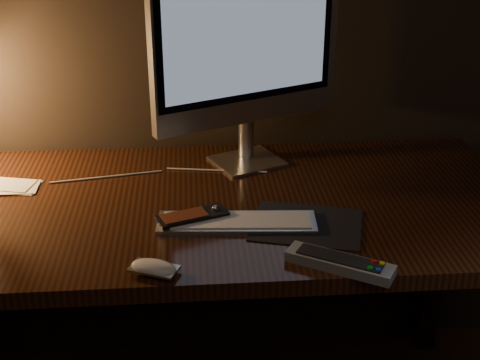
{
  "coord_description": "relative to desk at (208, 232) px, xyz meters",
  "views": [
    {
      "loc": [
        -0.04,
        0.35,
        1.5
      ],
      "look_at": [
        0.07,
        1.73,
        0.86
      ],
      "focal_mm": 50.0,
      "sensor_mm": 36.0,
      "label": 1
    }
  ],
  "objects": [
    {
      "name": "desk",
      "position": [
        0.0,
        0.0,
        0.0
      ],
      "size": [
        1.6,
        0.75,
        0.75
      ],
      "color": "#33180B",
      "rests_on": "ground"
    },
    {
      "name": "keyboard",
      "position": [
        0.06,
        -0.2,
        0.14
      ],
      "size": [
        0.38,
        0.13,
        0.01
      ],
      "primitive_type": "cube",
      "rotation": [
        0.0,
        0.0,
        -0.07
      ],
      "color": "silver",
      "rests_on": "desk"
    },
    {
      "name": "mouse",
      "position": [
        -0.12,
        -0.4,
        0.14
      ],
      "size": [
        0.11,
        0.09,
        0.02
      ],
      "primitive_type": "ellipsoid",
      "rotation": [
        0.0,
        0.0,
        -0.41
      ],
      "color": "white",
      "rests_on": "desk"
    },
    {
      "name": "cable",
      "position": [
        -0.12,
        0.09,
        0.13
      ],
      "size": [
        0.58,
        0.02,
        0.01
      ],
      "primitive_type": "cylinder",
      "rotation": [
        0.0,
        1.57,
        -0.03
      ],
      "color": "white",
      "rests_on": "desk"
    },
    {
      "name": "media_remote",
      "position": [
        -0.04,
        -0.18,
        0.14
      ],
      "size": [
        0.18,
        0.12,
        0.03
      ],
      "rotation": [
        0.0,
        0.0,
        0.35
      ],
      "color": "black",
      "rests_on": "desk"
    },
    {
      "name": "tv_remote",
      "position": [
        0.26,
        -0.41,
        0.14
      ],
      "size": [
        0.22,
        0.17,
        0.03
      ],
      "rotation": [
        0.0,
        0.0,
        -0.55
      ],
      "color": "gray",
      "rests_on": "desk"
    },
    {
      "name": "monitor",
      "position": [
        0.12,
        0.16,
        0.47
      ],
      "size": [
        0.52,
        0.26,
        0.58
      ],
      "rotation": [
        0.0,
        0.0,
        0.43
      ],
      "color": "silver",
      "rests_on": "desk"
    },
    {
      "name": "mousepad",
      "position": [
        0.23,
        -0.22,
        0.13
      ],
      "size": [
        0.3,
        0.26,
        0.0
      ],
      "primitive_type": "cube",
      "rotation": [
        0.0,
        0.0,
        -0.28
      ],
      "color": "black",
      "rests_on": "desk"
    },
    {
      "name": "papers",
      "position": [
        -0.51,
        0.05,
        0.13
      ],
      "size": [
        0.15,
        0.11,
        0.01
      ],
      "primitive_type": "cube",
      "rotation": [
        0.0,
        0.0,
        -0.13
      ],
      "color": "white",
      "rests_on": "desk"
    }
  ]
}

